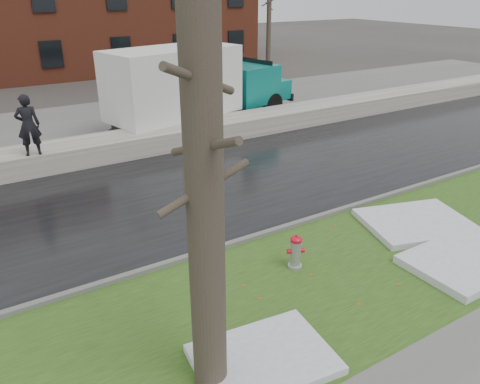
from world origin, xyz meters
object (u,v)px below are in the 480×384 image
fire_hydrant (296,250)px  tree (205,192)px  box_truck (195,85)px  worker (28,125)px

fire_hydrant → tree: 4.55m
fire_hydrant → tree: (-3.08, -1.85, 2.78)m
fire_hydrant → box_truck: bearing=96.1°
worker → box_truck: bearing=-155.0°
fire_hydrant → worker: worker is taller
worker → tree: bearing=99.6°
box_truck → worker: box_truck is taller
fire_hydrant → tree: tree is taller
box_truck → worker: (-6.96, -2.44, -0.10)m
fire_hydrant → box_truck: box_truck is taller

